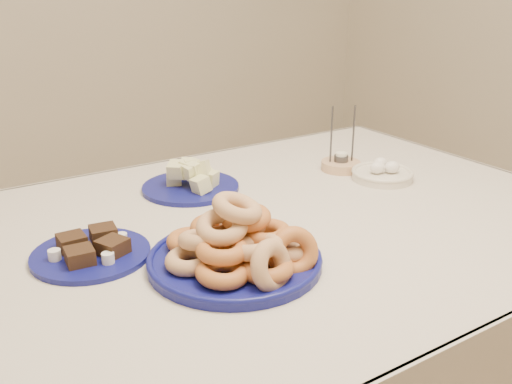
% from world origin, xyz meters
% --- Properties ---
extents(dining_table, '(1.71, 1.11, 0.75)m').
position_xyz_m(dining_table, '(0.00, 0.00, 0.64)').
color(dining_table, brown).
rests_on(dining_table, ground).
extents(donut_platter, '(0.41, 0.41, 0.16)m').
position_xyz_m(donut_platter, '(-0.11, -0.15, 0.79)').
color(donut_platter, navy).
rests_on(donut_platter, dining_table).
extents(melon_plate, '(0.33, 0.33, 0.09)m').
position_xyz_m(melon_plate, '(0.01, 0.28, 0.78)').
color(melon_plate, navy).
rests_on(melon_plate, dining_table).
extents(brownie_plate, '(0.28, 0.28, 0.04)m').
position_xyz_m(brownie_plate, '(-0.34, 0.04, 0.76)').
color(brownie_plate, navy).
rests_on(brownie_plate, dining_table).
extents(candle_holder, '(0.15, 0.15, 0.19)m').
position_xyz_m(candle_holder, '(0.45, 0.19, 0.77)').
color(candle_holder, tan).
rests_on(candle_holder, dining_table).
extents(egg_bowl, '(0.21, 0.21, 0.06)m').
position_xyz_m(egg_bowl, '(0.49, 0.06, 0.77)').
color(egg_bowl, beige).
rests_on(egg_bowl, dining_table).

